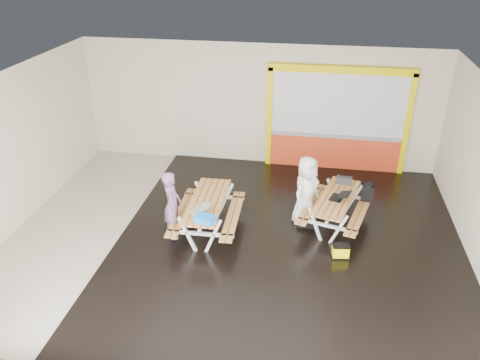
% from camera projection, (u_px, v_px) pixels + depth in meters
% --- Properties ---
extents(room, '(10.02, 8.02, 3.52)m').
position_uv_depth(room, '(233.00, 168.00, 9.84)').
color(room, '#B9AF9C').
rests_on(room, ground).
extents(deck, '(7.50, 7.98, 0.05)m').
position_uv_depth(deck, '(289.00, 242.00, 10.46)').
color(deck, black).
rests_on(deck, room).
extents(kiosk, '(3.88, 0.16, 3.00)m').
position_uv_depth(kiosk, '(337.00, 122.00, 13.10)').
color(kiosk, red).
rests_on(kiosk, room).
extents(picnic_table_left, '(1.48, 2.14, 0.84)m').
position_uv_depth(picnic_table_left, '(207.00, 208.00, 10.56)').
color(picnic_table_left, '#B47A3E').
rests_on(picnic_table_left, deck).
extents(picnic_table_right, '(1.79, 2.24, 0.79)m').
position_uv_depth(picnic_table_right, '(336.00, 204.00, 10.79)').
color(picnic_table_right, '#B47A3E').
rests_on(picnic_table_right, deck).
extents(person_left, '(0.52, 0.65, 1.56)m').
position_uv_depth(person_left, '(172.00, 205.00, 10.23)').
color(person_left, slate).
rests_on(person_left, deck).
extents(person_right, '(0.87, 0.98, 1.67)m').
position_uv_depth(person_right, '(306.00, 191.00, 10.89)').
color(person_right, white).
rests_on(person_right, deck).
extents(laptop_left, '(0.44, 0.41, 0.17)m').
position_uv_depth(laptop_left, '(201.00, 209.00, 10.05)').
color(laptop_left, silver).
rests_on(laptop_left, picnic_table_left).
extents(laptop_right, '(0.52, 0.49, 0.18)m').
position_uv_depth(laptop_right, '(340.00, 196.00, 10.61)').
color(laptop_right, black).
rests_on(laptop_right, picnic_table_right).
extents(blue_pouch, '(0.45, 0.37, 0.12)m').
position_uv_depth(blue_pouch, '(205.00, 219.00, 9.70)').
color(blue_pouch, '#0D77F0').
rests_on(blue_pouch, picnic_table_left).
extents(toolbox, '(0.38, 0.23, 0.21)m').
position_uv_depth(toolbox, '(344.00, 180.00, 11.26)').
color(toolbox, black).
rests_on(toolbox, picnic_table_right).
extents(backpack, '(0.30, 0.21, 0.47)m').
position_uv_depth(backpack, '(368.00, 192.00, 11.05)').
color(backpack, black).
rests_on(backpack, picnic_table_right).
extents(dark_case, '(0.42, 0.33, 0.15)m').
position_uv_depth(dark_case, '(306.00, 222.00, 10.99)').
color(dark_case, black).
rests_on(dark_case, deck).
extents(fluke_bag, '(0.38, 0.28, 0.30)m').
position_uv_depth(fluke_bag, '(341.00, 251.00, 9.87)').
color(fluke_bag, black).
rests_on(fluke_bag, deck).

